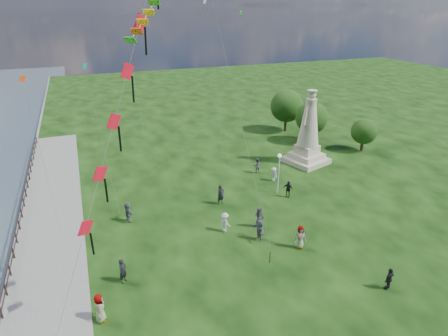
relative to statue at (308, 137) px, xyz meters
name	(u,v)px	position (x,y,z in m)	size (l,w,h in m)	color
waterfront	(30,265)	(-28.20, -8.78, -3.23)	(200.00, 200.00, 1.51)	#394B55
statue	(308,137)	(0.00, 0.00, 0.00)	(5.14, 5.14, 8.37)	#BFB290
lamppost	(279,165)	(-6.71, -5.46, -0.26)	(0.37, 0.37, 4.03)	silver
tree_row	(306,114)	(4.70, 7.63, 0.20)	(8.65, 14.30, 5.95)	#382314
person_0	(123,271)	(-22.29, -13.04, -2.28)	(0.64, 0.42, 1.76)	black
person_1	(259,218)	(-11.15, -10.40, -2.25)	(0.89, 0.55, 1.83)	#595960
person_2	(225,222)	(-13.92, -9.86, -2.34)	(1.06, 0.55, 1.64)	silver
person_3	(389,279)	(-6.68, -19.87, -2.37)	(0.92, 0.47, 1.58)	black
person_4	(300,237)	(-9.57, -14.00, -2.23)	(0.91, 0.56, 1.87)	#595960
person_5	(128,212)	(-20.88, -5.52, -2.26)	(1.67, 0.72, 1.80)	#595960
person_6	(221,195)	(-12.64, -5.58, -2.20)	(0.70, 0.46, 1.92)	black
person_7	(257,165)	(-6.54, -0.47, -2.32)	(0.82, 0.51, 1.69)	#595960
person_8	(274,174)	(-5.80, -2.95, -2.42)	(0.96, 0.49, 1.48)	silver
person_9	(288,189)	(-6.26, -6.60, -2.33)	(0.97, 0.50, 1.66)	black
person_10	(100,308)	(-23.95, -15.93, -2.24)	(0.90, 0.55, 1.85)	#595960
person_11	(259,230)	(-11.91, -11.95, -2.28)	(1.63, 0.70, 1.76)	#595960
red_kite_train	(127,79)	(-20.81, -13.14, 9.91)	(9.45, 9.35, 21.00)	black
small_kites	(201,29)	(-10.58, 5.29, 11.26)	(29.30, 17.72, 26.69)	teal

